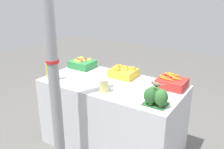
{
  "coord_description": "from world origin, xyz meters",
  "views": [
    {
      "loc": [
        1.41,
        -2.21,
        1.92
      ],
      "look_at": [
        0.0,
        0.0,
        0.95
      ],
      "focal_mm": 40.0,
      "sensor_mm": 36.0,
      "label": 1
    }
  ],
  "objects_px": {
    "orange_crate": "(123,71)",
    "pickle_jar": "(104,85)",
    "carrot_crate": "(172,83)",
    "juice_bottle_cloudy": "(55,71)",
    "apple_crate": "(82,63)",
    "juice_bottle_golden": "(49,69)",
    "broccoli_pile": "(154,96)",
    "sparrow_bird": "(156,84)",
    "support_pole": "(53,73)"
  },
  "relations": [
    {
      "from": "orange_crate",
      "to": "carrot_crate",
      "type": "height_order",
      "value": "orange_crate"
    },
    {
      "from": "apple_crate",
      "to": "sparrow_bird",
      "type": "relative_size",
      "value": 2.23
    },
    {
      "from": "carrot_crate",
      "to": "broccoli_pile",
      "type": "distance_m",
      "value": 0.49
    },
    {
      "from": "apple_crate",
      "to": "orange_crate",
      "type": "relative_size",
      "value": 1.0
    },
    {
      "from": "broccoli_pile",
      "to": "juice_bottle_golden",
      "type": "xyz_separation_m",
      "value": [
        -1.34,
        -0.03,
        0.02
      ]
    },
    {
      "from": "carrot_crate",
      "to": "juice_bottle_golden",
      "type": "bearing_deg",
      "value": -159.07
    },
    {
      "from": "carrot_crate",
      "to": "juice_bottle_cloudy",
      "type": "xyz_separation_m",
      "value": [
        -1.22,
        -0.51,
        0.05
      ]
    },
    {
      "from": "support_pole",
      "to": "sparrow_bird",
      "type": "height_order",
      "value": "support_pole"
    },
    {
      "from": "broccoli_pile",
      "to": "support_pole",
      "type": "bearing_deg",
      "value": -153.02
    },
    {
      "from": "juice_bottle_golden",
      "to": "juice_bottle_cloudy",
      "type": "relative_size",
      "value": 1.03
    },
    {
      "from": "broccoli_pile",
      "to": "juice_bottle_golden",
      "type": "bearing_deg",
      "value": -178.9
    },
    {
      "from": "apple_crate",
      "to": "juice_bottle_cloudy",
      "type": "relative_size",
      "value": 1.15
    },
    {
      "from": "apple_crate",
      "to": "juice_bottle_golden",
      "type": "distance_m",
      "value": 0.52
    },
    {
      "from": "orange_crate",
      "to": "pickle_jar",
      "type": "bearing_deg",
      "value": -83.21
    },
    {
      "from": "orange_crate",
      "to": "pickle_jar",
      "type": "xyz_separation_m",
      "value": [
        0.06,
        -0.49,
        0.01
      ]
    },
    {
      "from": "orange_crate",
      "to": "juice_bottle_cloudy",
      "type": "distance_m",
      "value": 0.8
    },
    {
      "from": "apple_crate",
      "to": "sparrow_bird",
      "type": "height_order",
      "value": "sparrow_bird"
    },
    {
      "from": "pickle_jar",
      "to": "sparrow_bird",
      "type": "xyz_separation_m",
      "value": [
        0.57,
        0.01,
        0.14
      ]
    },
    {
      "from": "support_pole",
      "to": "apple_crate",
      "type": "xyz_separation_m",
      "value": [
        -0.41,
        0.91,
        -0.22
      ]
    },
    {
      "from": "carrot_crate",
      "to": "pickle_jar",
      "type": "bearing_deg",
      "value": -138.41
    },
    {
      "from": "pickle_jar",
      "to": "apple_crate",
      "type": "bearing_deg",
      "value": 144.44
    },
    {
      "from": "carrot_crate",
      "to": "sparrow_bird",
      "type": "relative_size",
      "value": 2.23
    },
    {
      "from": "support_pole",
      "to": "carrot_crate",
      "type": "relative_size",
      "value": 7.46
    },
    {
      "from": "support_pole",
      "to": "carrot_crate",
      "type": "bearing_deg",
      "value": 47.53
    },
    {
      "from": "support_pole",
      "to": "sparrow_bird",
      "type": "xyz_separation_m",
      "value": [
        0.85,
        0.43,
        -0.08
      ]
    },
    {
      "from": "carrot_crate",
      "to": "juice_bottle_cloudy",
      "type": "height_order",
      "value": "juice_bottle_cloudy"
    },
    {
      "from": "apple_crate",
      "to": "juice_bottle_cloudy",
      "type": "xyz_separation_m",
      "value": [
        0.02,
        -0.51,
        0.05
      ]
    },
    {
      "from": "apple_crate",
      "to": "broccoli_pile",
      "type": "distance_m",
      "value": 1.34
    },
    {
      "from": "sparrow_bird",
      "to": "juice_bottle_cloudy",
      "type": "bearing_deg",
      "value": -8.42
    },
    {
      "from": "apple_crate",
      "to": "juice_bottle_cloudy",
      "type": "distance_m",
      "value": 0.51
    },
    {
      "from": "apple_crate",
      "to": "juice_bottle_golden",
      "type": "height_order",
      "value": "juice_bottle_golden"
    },
    {
      "from": "apple_crate",
      "to": "orange_crate",
      "type": "xyz_separation_m",
      "value": [
        0.63,
        -0.0,
        0.0
      ]
    },
    {
      "from": "support_pole",
      "to": "juice_bottle_golden",
      "type": "height_order",
      "value": "support_pole"
    },
    {
      "from": "juice_bottle_golden",
      "to": "pickle_jar",
      "type": "xyz_separation_m",
      "value": [
        0.78,
        0.02,
        -0.04
      ]
    },
    {
      "from": "juice_bottle_cloudy",
      "to": "pickle_jar",
      "type": "bearing_deg",
      "value": 1.53
    },
    {
      "from": "support_pole",
      "to": "broccoli_pile",
      "type": "relative_size",
      "value": 9.58
    },
    {
      "from": "broccoli_pile",
      "to": "juice_bottle_cloudy",
      "type": "distance_m",
      "value": 1.23
    },
    {
      "from": "pickle_jar",
      "to": "sparrow_bird",
      "type": "relative_size",
      "value": 1.03
    },
    {
      "from": "juice_bottle_cloudy",
      "to": "sparrow_bird",
      "type": "xyz_separation_m",
      "value": [
        1.23,
        0.03,
        0.1
      ]
    },
    {
      "from": "juice_bottle_cloudy",
      "to": "sparrow_bird",
      "type": "height_order",
      "value": "juice_bottle_cloudy"
    },
    {
      "from": "support_pole",
      "to": "pickle_jar",
      "type": "distance_m",
      "value": 0.55
    },
    {
      "from": "sparrow_bird",
      "to": "juice_bottle_golden",
      "type": "bearing_deg",
      "value": -8.53
    },
    {
      "from": "apple_crate",
      "to": "juice_bottle_cloudy",
      "type": "height_order",
      "value": "juice_bottle_cloudy"
    },
    {
      "from": "apple_crate",
      "to": "carrot_crate",
      "type": "bearing_deg",
      "value": -0.08
    },
    {
      "from": "orange_crate",
      "to": "carrot_crate",
      "type": "bearing_deg",
      "value": -0.01
    },
    {
      "from": "sparrow_bird",
      "to": "broccoli_pile",
      "type": "bearing_deg",
      "value": 7.28
    },
    {
      "from": "orange_crate",
      "to": "sparrow_bird",
      "type": "relative_size",
      "value": 2.23
    },
    {
      "from": "juice_bottle_golden",
      "to": "pickle_jar",
      "type": "bearing_deg",
      "value": 1.32
    },
    {
      "from": "support_pole",
      "to": "orange_crate",
      "type": "xyz_separation_m",
      "value": [
        0.22,
        0.91,
        -0.22
      ]
    },
    {
      "from": "carrot_crate",
      "to": "juice_bottle_cloudy",
      "type": "bearing_deg",
      "value": -157.36
    }
  ]
}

